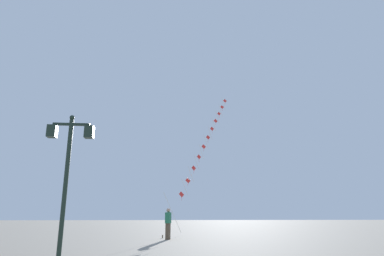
# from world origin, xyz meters

# --- Properties ---
(ground_plane) EXTENTS (160.00, 160.00, 0.00)m
(ground_plane) POSITION_xyz_m (0.00, 20.00, 0.00)
(ground_plane) COLOR gray
(twin_lantern_lamp_post) EXTENTS (1.45, 0.28, 4.49)m
(twin_lantern_lamp_post) POSITION_xyz_m (-2.07, 9.21, 3.13)
(twin_lantern_lamp_post) COLOR #1E2D23
(twin_lantern_lamp_post) RESTS_ON ground_plane
(kite_train) EXTENTS (6.68, 12.55, 13.50)m
(kite_train) POSITION_xyz_m (4.50, 25.94, 7.25)
(kite_train) COLOR brown
(kite_train) RESTS_ON ground_plane
(kite_flyer) EXTENTS (0.38, 0.62, 1.71)m
(kite_flyer) POSITION_xyz_m (1.31, 18.00, 0.90)
(kite_flyer) COLOR brown
(kite_flyer) RESTS_ON ground_plane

